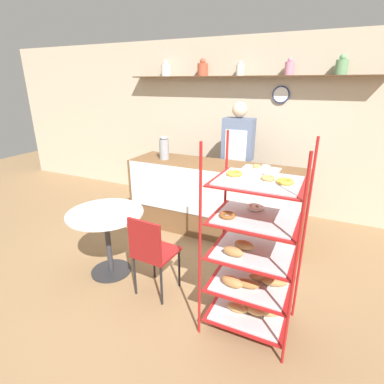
# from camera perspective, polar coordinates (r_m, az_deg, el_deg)

# --- Properties ---
(ground_plane) EXTENTS (14.00, 14.00, 0.00)m
(ground_plane) POSITION_cam_1_polar(r_m,az_deg,el_deg) (3.54, -2.89, -15.03)
(ground_plane) COLOR olive
(back_wall) EXTENTS (10.00, 0.30, 2.70)m
(back_wall) POSITION_cam_1_polar(r_m,az_deg,el_deg) (5.07, 9.49, 12.37)
(back_wall) COLOR beige
(back_wall) RESTS_ON ground_plane
(display_counter) EXTENTS (2.45, 0.68, 0.99)m
(display_counter) POSITION_cam_1_polar(r_m,az_deg,el_deg) (4.22, 4.33, -1.27)
(display_counter) COLOR brown
(display_counter) RESTS_ON ground_plane
(pastry_rack) EXTENTS (0.73, 0.58, 1.67)m
(pastry_rack) POSITION_cam_1_polar(r_m,az_deg,el_deg) (2.56, 11.58, -11.88)
(pastry_rack) COLOR #A51919
(pastry_rack) RESTS_ON ground_plane
(person_worker) EXTENTS (0.45, 0.23, 1.78)m
(person_worker) POSITION_cam_1_polar(r_m,az_deg,el_deg) (4.54, 8.61, 6.48)
(person_worker) COLOR #282833
(person_worker) RESTS_ON ground_plane
(cafe_table) EXTENTS (0.81, 0.81, 0.74)m
(cafe_table) POSITION_cam_1_polar(r_m,az_deg,el_deg) (3.39, -15.95, -6.46)
(cafe_table) COLOR #262628
(cafe_table) RESTS_ON ground_plane
(cafe_chair) EXTENTS (0.40, 0.40, 0.87)m
(cafe_chair) POSITION_cam_1_polar(r_m,az_deg,el_deg) (2.96, -7.81, -10.74)
(cafe_chair) COLOR black
(cafe_chair) RESTS_ON ground_plane
(coffee_carafe) EXTENTS (0.14, 0.14, 0.33)m
(coffee_carafe) POSITION_cam_1_polar(r_m,az_deg,el_deg) (4.33, -5.34, 8.37)
(coffee_carafe) COLOR gray
(coffee_carafe) RESTS_ON display_counter
(donut_tray_counter) EXTENTS (0.46, 0.32, 0.05)m
(donut_tray_counter) POSITION_cam_1_polar(r_m,az_deg,el_deg) (3.90, 13.00, 4.37)
(donut_tray_counter) COLOR white
(donut_tray_counter) RESTS_ON display_counter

